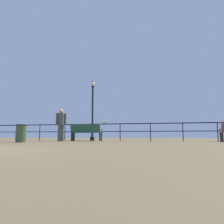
# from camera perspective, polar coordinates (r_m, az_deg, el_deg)

# --- Properties ---
(pier_railing) EXTENTS (23.78, 0.05, 0.98)m
(pier_railing) POSITION_cam_1_polar(r_m,az_deg,el_deg) (12.45, -5.50, -4.39)
(pier_railing) COLOR black
(pier_railing) RESTS_ON ground_plane
(bench_near_left) EXTENTS (1.79, 0.73, 0.90)m
(bench_near_left) POSITION_cam_1_polar(r_m,az_deg,el_deg) (11.69, -7.04, -5.20)
(bench_near_left) COLOR #27533F
(bench_near_left) RESTS_ON ground_plane
(lamppost_center) EXTENTS (0.27, 0.27, 3.65)m
(lamppost_center) POSITION_cam_1_polar(r_m,az_deg,el_deg) (12.74, -5.27, 0.86)
(lamppost_center) COLOR #16262A
(lamppost_center) RESTS_ON ground_plane
(person_by_bench) EXTENTS (0.46, 0.35, 1.67)m
(person_by_bench) POSITION_cam_1_polar(r_m,az_deg,el_deg) (11.31, -13.59, -2.83)
(person_by_bench) COLOR #474C48
(person_by_bench) RESTS_ON ground_plane
(seagull_on_rail) EXTENTS (0.45, 0.25, 0.22)m
(seagull_on_rail) POSITION_cam_1_polar(r_m,az_deg,el_deg) (12.23, -1.89, -2.69)
(seagull_on_rail) COLOR white
(seagull_on_rail) RESTS_ON pier_railing
(trash_bin) EXTENTS (0.43, 0.43, 0.75)m
(trash_bin) POSITION_cam_1_polar(r_m,az_deg,el_deg) (9.76, -23.36, -5.32)
(trash_bin) COLOR #374E2F
(trash_bin) RESTS_ON ground_plane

